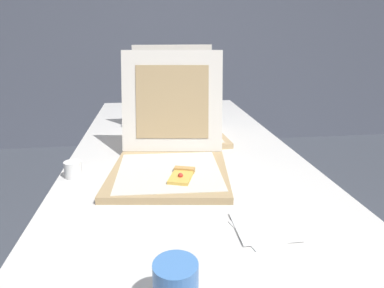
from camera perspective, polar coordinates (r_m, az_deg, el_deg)
The scene contains 8 objects.
wall_back at distance 3.73m, azimuth -5.63°, elevation 19.82°, with size 10.00×0.10×2.60m, color slate.
table at distance 1.43m, azimuth -1.57°, elevation -2.28°, with size 0.90×2.03×0.74m.
pizza_box_front at distance 1.15m, azimuth -3.83°, elevation -2.00°, with size 0.45×0.53×0.40m.
pizza_box_middle at distance 1.55m, azimuth -2.33°, elevation 3.55°, with size 0.42×0.42×0.41m.
cup_white_near_left at distance 1.17m, azimuth -19.90°, elevation -4.15°, with size 0.06×0.06×0.06m, color white.
cup_white_far at distance 1.73m, azimuth -10.68°, elevation 3.75°, with size 0.06×0.06×0.06m, color white.
cup_printed_front at distance 0.60m, azimuth -2.81°, elevation -23.69°, with size 0.08×0.08×0.10m, color #477FCC.
napkin_pile at distance 0.85m, azimuth 12.41°, elevation -14.00°, with size 0.16×0.16×0.01m.
Camera 1 is at (-0.13, -0.78, 1.20)m, focal length 30.81 mm.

